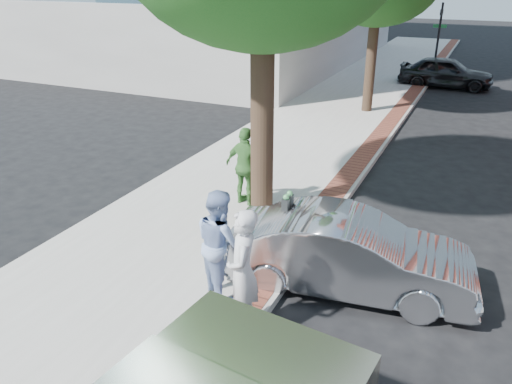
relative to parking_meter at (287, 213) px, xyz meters
The scene contains 12 objects.
ground 1.47m from the parking_meter, behind, with size 120.00×120.00×0.00m, color black.
sidewalk 8.52m from the parking_meter, 105.98° to the left, with size 5.00×60.00×0.15m, color #9E9991.
brick_strip 8.19m from the parking_meter, 90.88° to the left, with size 0.60×60.00×0.01m, color brown.
curb 8.20m from the parking_meter, 88.42° to the left, with size 0.10×60.00×0.15m, color gray.
office_base 26.10m from the parking_meter, 122.00° to the left, with size 18.20×22.20×4.00m, color gray.
signal_near 22.15m from the parking_meter, 89.81° to the left, with size 0.70×0.15×3.80m.
parking_meter is the anchor object (origin of this frame).
person_gray 2.02m from the parking_meter, 87.87° to the right, with size 0.73×0.48×2.01m, color silver.
person_officer 1.49m from the parking_meter, 117.86° to the right, with size 0.93×0.72×1.91m, color #7F97C5.
person_green 2.83m from the parking_meter, 131.61° to the left, with size 1.11×0.46×1.89m, color #44813A.
sedan_silver 1.34m from the parking_meter, ahead, with size 1.51×4.34×1.43m, color #A5A6AC.
bg_car 18.79m from the parking_meter, 87.00° to the left, with size 1.78×4.43×1.51m, color black.
Camera 1 is at (3.77, -7.84, 5.28)m, focal length 35.00 mm.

